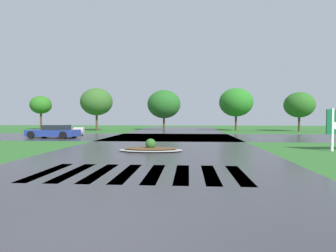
% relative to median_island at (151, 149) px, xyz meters
% --- Properties ---
extents(ground_plane, '(120.00, 120.00, 0.10)m').
position_rel_median_island_xyz_m(ground_plane, '(0.49, -11.22, -0.18)').
color(ground_plane, '#2D6628').
extents(asphalt_roadway, '(11.51, 80.00, 0.01)m').
position_rel_median_island_xyz_m(asphalt_roadway, '(0.49, -1.22, -0.13)').
color(asphalt_roadway, '#35353A').
rests_on(asphalt_roadway, ground).
extents(asphalt_cross_road, '(90.00, 10.36, 0.01)m').
position_rel_median_island_xyz_m(asphalt_cross_road, '(0.49, 11.13, -0.13)').
color(asphalt_cross_road, '#35353A').
rests_on(asphalt_cross_road, ground).
extents(crosswalk_stripes, '(6.75, 3.28, 0.01)m').
position_rel_median_island_xyz_m(crosswalk_stripes, '(0.49, -6.08, -0.13)').
color(crosswalk_stripes, white).
rests_on(crosswalk_stripes, ground).
extents(median_island, '(3.48, 1.78, 0.68)m').
position_rel_median_island_xyz_m(median_island, '(0.00, 0.00, 0.00)').
color(median_island, '#9E9B93').
rests_on(median_island, ground).
extents(car_dark_suv, '(4.51, 2.43, 1.16)m').
position_rel_median_island_xyz_m(car_dark_suv, '(-9.89, 9.15, 0.41)').
color(car_dark_suv, navy).
rests_on(car_dark_suv, ground).
extents(drainage_pipe_stack, '(3.66, 1.41, 0.84)m').
position_rel_median_island_xyz_m(drainage_pipe_stack, '(-10.25, 12.40, 0.29)').
color(drainage_pipe_stack, '#9E9B93').
rests_on(drainage_pipe_stack, ground).
extents(background_treeline, '(47.01, 6.15, 5.80)m').
position_rel_median_island_xyz_m(background_treeline, '(-1.56, 23.72, 3.58)').
color(background_treeline, '#4C3823').
rests_on(background_treeline, ground).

